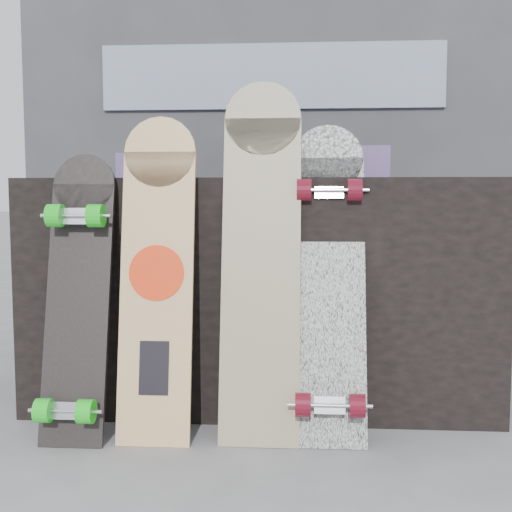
# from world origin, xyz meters

# --- Properties ---
(ground) EXTENTS (60.00, 60.00, 0.00)m
(ground) POSITION_xyz_m (0.00, 0.00, 0.00)
(ground) COLOR slate
(ground) RESTS_ON ground
(vendor_table) EXTENTS (1.60, 0.60, 0.80)m
(vendor_table) POSITION_xyz_m (0.00, 0.50, 0.40)
(vendor_table) COLOR black
(vendor_table) RESTS_ON ground
(booth) EXTENTS (2.40, 0.22, 2.20)m
(booth) POSITION_xyz_m (0.00, 1.35, 1.10)
(booth) COLOR #36373C
(booth) RESTS_ON ground
(merch_box_purple) EXTENTS (0.18, 0.12, 0.10)m
(merch_box_purple) POSITION_xyz_m (-0.45, 0.59, 0.85)
(merch_box_purple) COLOR #453164
(merch_box_purple) RESTS_ON vendor_table
(merch_box_small) EXTENTS (0.14, 0.14, 0.12)m
(merch_box_small) POSITION_xyz_m (0.38, 0.56, 0.86)
(merch_box_small) COLOR #453164
(merch_box_small) RESTS_ON vendor_table
(merch_box_flat) EXTENTS (0.22, 0.10, 0.06)m
(merch_box_flat) POSITION_xyz_m (0.16, 0.52, 0.83)
(merch_box_flat) COLOR #D1B78C
(merch_box_flat) RESTS_ON vendor_table
(longboard_geisha) EXTENTS (0.22, 0.19, 0.99)m
(longboard_geisha) POSITION_xyz_m (-0.30, 0.10, 0.52)
(longboard_geisha) COLOR #CAB688
(longboard_geisha) RESTS_ON ground
(longboard_celtic) EXTENTS (0.24, 0.26, 1.11)m
(longboard_celtic) POSITION_xyz_m (0.02, 0.15, 0.59)
(longboard_celtic) COLOR beige
(longboard_celtic) RESTS_ON ground
(longboard_cascadia) EXTENTS (0.23, 0.36, 0.97)m
(longboard_cascadia) POSITION_xyz_m (0.23, 0.16, 0.50)
(longboard_cascadia) COLOR white
(longboard_cascadia) RESTS_ON ground
(skateboard_dark) EXTENTS (0.19, 0.28, 0.88)m
(skateboard_dark) POSITION_xyz_m (-0.54, 0.07, 0.45)
(skateboard_dark) COLOR black
(skateboard_dark) RESTS_ON ground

